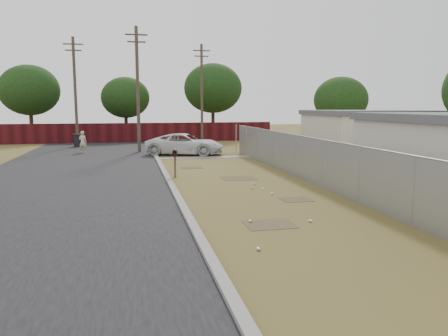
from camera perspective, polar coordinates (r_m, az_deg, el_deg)
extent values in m
plane|color=brown|center=(17.60, 3.39, -2.97)|extent=(120.00, 120.00, 0.00)
cube|color=black|center=(25.03, -18.59, -0.05)|extent=(9.00, 60.00, 0.02)
cube|color=gray|center=(24.91, -8.27, 0.38)|extent=(0.25, 60.00, 0.12)
cube|color=gray|center=(28.72, -2.77, 1.38)|extent=(6.20, 1.00, 0.03)
cylinder|color=gray|center=(13.38, 23.53, -2.83)|extent=(0.06, 0.06, 2.00)
cylinder|color=gray|center=(15.87, 17.24, -0.89)|extent=(0.06, 0.06, 2.00)
cylinder|color=gray|center=(18.51, 12.70, 0.53)|extent=(0.06, 0.06, 2.00)
cylinder|color=gray|center=(21.24, 9.31, 1.58)|extent=(0.06, 0.06, 2.00)
cylinder|color=gray|center=(24.04, 6.70, 2.38)|extent=(0.06, 0.06, 2.00)
cylinder|color=gray|center=(26.89, 4.64, 3.01)|extent=(0.06, 0.06, 2.00)
cylinder|color=gray|center=(29.76, 2.97, 3.52)|extent=(0.06, 0.06, 2.00)
cylinder|color=gray|center=(32.66, 1.59, 3.94)|extent=(0.06, 0.06, 2.00)
cylinder|color=gray|center=(19.31, 11.55, 3.85)|extent=(0.04, 26.00, 0.04)
cube|color=gray|center=(19.41, 11.46, 0.91)|extent=(0.01, 26.00, 2.00)
cube|color=black|center=(19.53, 11.57, -1.12)|extent=(0.03, 26.00, 0.60)
cube|color=#440E13|center=(41.73, -14.05, 4.47)|extent=(30.00, 0.12, 1.80)
cylinder|color=#4A3A31|center=(32.66, -11.20, 9.93)|extent=(0.24, 0.24, 9.00)
cube|color=#4A3A31|center=(33.03, -11.39, 16.71)|extent=(1.60, 0.10, 0.10)
cube|color=#4A3A31|center=(32.95, -11.36, 15.85)|extent=(1.30, 0.10, 0.10)
cylinder|color=#4A3A31|center=(38.90, -18.85, 9.34)|extent=(0.24, 0.24, 9.00)
cube|color=#4A3A31|center=(39.20, -19.12, 15.05)|extent=(1.60, 0.10, 0.10)
cube|color=#4A3A31|center=(39.14, -19.08, 14.32)|extent=(1.30, 0.10, 0.10)
cylinder|color=#4A3A31|center=(41.19, -2.92, 9.67)|extent=(0.24, 0.24, 9.00)
cube|color=#4A3A31|center=(41.48, -2.96, 15.06)|extent=(1.60, 0.10, 0.10)
cube|color=#4A3A31|center=(41.42, -2.95, 14.38)|extent=(1.30, 0.10, 0.10)
cube|color=silver|center=(29.84, 18.41, 3.90)|extent=(7.00, 6.00, 2.80)
cube|color=#504F55|center=(29.78, 18.54, 6.88)|extent=(7.28, 6.24, 0.30)
cylinder|color=#362418|center=(46.62, -23.84, 5.31)|extent=(0.36, 0.36, 3.30)
ellipsoid|color=black|center=(46.61, -24.07, 9.27)|extent=(5.70, 5.70, 4.84)
cylinder|color=#362418|center=(46.68, -12.65, 5.53)|extent=(0.36, 0.36, 2.86)
ellipsoid|color=black|center=(46.64, -12.76, 8.97)|extent=(4.94, 4.94, 4.20)
cylinder|color=#362418|center=(46.48, -1.45, 6.12)|extent=(0.36, 0.36, 3.52)
ellipsoid|color=black|center=(46.48, -1.46, 10.37)|extent=(6.08, 6.08, 5.17)
cylinder|color=#362418|center=(38.93, 14.86, 4.82)|extent=(0.36, 0.36, 2.64)
ellipsoid|color=black|center=(38.88, 15.00, 8.62)|extent=(4.56, 4.56, 3.88)
cube|color=brown|center=(20.83, -6.41, 0.28)|extent=(0.12, 0.12, 1.11)
cube|color=black|center=(20.75, -6.44, 1.89)|extent=(0.29, 0.56, 0.20)
cylinder|color=black|center=(20.74, -6.44, 2.17)|extent=(0.29, 0.56, 0.20)
cube|color=red|center=(20.47, -6.49, 1.80)|extent=(0.03, 0.05, 0.11)
imported|color=silver|center=(30.47, -5.09, 3.12)|extent=(5.86, 4.15, 1.49)
imported|color=#C8B492|center=(33.21, -17.96, 3.26)|extent=(0.67, 0.55, 1.58)
cube|color=black|center=(38.29, -18.56, 3.39)|extent=(0.69, 0.69, 1.00)
cube|color=black|center=(38.25, -18.60, 4.17)|extent=(0.76, 0.76, 0.08)
cylinder|color=black|center=(38.01, -18.07, 2.78)|extent=(0.07, 0.21, 0.21)
cylinder|color=silver|center=(13.15, 11.23, -6.76)|extent=(0.12, 0.12, 0.07)
cylinder|color=#AEAEB3|center=(12.86, 3.49, -6.96)|extent=(0.11, 0.12, 0.07)
cylinder|color=silver|center=(17.85, 5.07, -2.71)|extent=(0.11, 0.12, 0.07)
cylinder|color=#AEAEB3|center=(10.48, 4.57, -10.51)|extent=(0.10, 0.12, 0.07)
cylinder|color=silver|center=(22.58, 0.08, -0.39)|extent=(0.10, 0.12, 0.07)
cylinder|color=#AEAEB3|center=(17.89, 3.69, -2.66)|extent=(0.07, 0.10, 0.07)
cylinder|color=silver|center=(16.88, 6.28, -3.35)|extent=(0.11, 0.09, 0.07)
cylinder|color=#AEAEB3|center=(18.92, 4.03, -2.08)|extent=(0.08, 0.11, 0.07)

